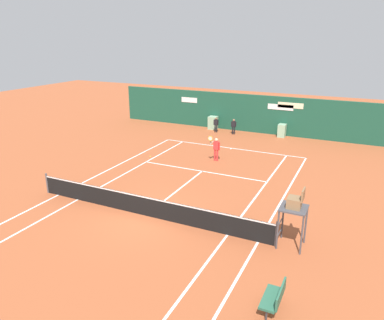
{
  "coord_description": "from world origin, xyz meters",
  "views": [
    {
      "loc": [
        8.43,
        -12.71,
        7.85
      ],
      "look_at": [
        -0.46,
        5.92,
        0.8
      ],
      "focal_mm": 34.33,
      "sensor_mm": 36.0,
      "label": 1
    }
  ],
  "objects": [
    {
      "name": "sponsor_back_wall",
      "position": [
        -0.04,
        16.97,
        1.53
      ],
      "size": [
        25.0,
        1.02,
        3.16
      ],
      "color": "#194C38",
      "rests_on": "ground_plane"
    },
    {
      "name": "player_on_baseline",
      "position": [
        0.01,
        8.57,
        0.92
      ],
      "size": [
        0.62,
        0.65,
        1.78
      ],
      "rotation": [
        0.0,
        0.0,
        3.16
      ],
      "color": "red",
      "rests_on": "ground_plane"
    },
    {
      "name": "ball_kid_right_post",
      "position": [
        -2.79,
        15.52,
        0.74
      ],
      "size": [
        0.42,
        0.2,
        1.28
      ],
      "rotation": [
        0.0,
        0.0,
        3.29
      ],
      "color": "black",
      "rests_on": "ground_plane"
    },
    {
      "name": "ground_plane",
      "position": [
        -0.0,
        0.58,
        0.0
      ],
      "size": [
        80.0,
        80.0,
        0.01
      ],
      "color": "#A8512D"
    },
    {
      "name": "umpire_chair",
      "position": [
        6.53,
        0.29,
        1.67
      ],
      "size": [
        1.0,
        1.0,
        2.46
      ],
      "rotation": [
        0.0,
        0.0,
        1.57
      ],
      "color": "#47474C",
      "rests_on": "ground_plane"
    },
    {
      "name": "tennis_net",
      "position": [
        0.0,
        0.0,
        0.51
      ],
      "size": [
        12.1,
        0.1,
        1.07
      ],
      "color": "#4C4C51",
      "rests_on": "ground_plane"
    },
    {
      "name": "ball_kid_left_post",
      "position": [
        -1.21,
        15.52,
        0.74
      ],
      "size": [
        0.42,
        0.22,
        1.29
      ],
      "rotation": [
        0.0,
        0.0,
        3.34
      ],
      "color": "black",
      "rests_on": "ground_plane"
    },
    {
      "name": "tennis_ball_by_sideline",
      "position": [
        -4.32,
        7.4,
        0.03
      ],
      "size": [
        0.07,
        0.07,
        0.07
      ],
      "primitive_type": "sphere",
      "color": "#CCE033",
      "rests_on": "ground_plane"
    },
    {
      "name": "player_bench",
      "position": [
        6.79,
        -3.57,
        0.51
      ],
      "size": [
        0.54,
        1.17,
        0.88
      ],
      "rotation": [
        0.0,
        0.0,
        1.57
      ],
      "color": "#38383D",
      "rests_on": "ground_plane"
    }
  ]
}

